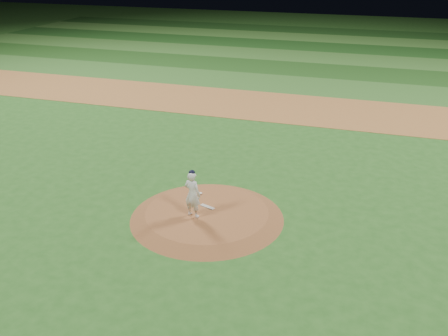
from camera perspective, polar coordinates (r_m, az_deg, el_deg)
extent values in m
plane|color=#275D1E|center=(18.00, -1.94, -5.68)|extent=(120.00, 120.00, 0.00)
cube|color=#9D6330|center=(30.52, 6.91, 6.90)|extent=(70.00, 6.00, 0.02)
cube|color=#316524|center=(35.74, 8.67, 9.34)|extent=(70.00, 5.00, 0.02)
cube|color=#1D4817|center=(40.55, 9.89, 11.01)|extent=(70.00, 5.00, 0.02)
cube|color=#356B27|center=(45.40, 10.86, 12.32)|extent=(70.00, 5.00, 0.02)
cube|color=#1A4817|center=(50.28, 11.64, 13.37)|extent=(70.00, 5.00, 0.02)
cube|color=#3C772B|center=(55.19, 12.30, 14.24)|extent=(70.00, 5.00, 0.02)
cube|color=#194516|center=(60.10, 12.85, 14.96)|extent=(70.00, 5.00, 0.02)
cone|color=brown|center=(17.94, -1.95, -5.33)|extent=(5.50, 5.50, 0.25)
cube|color=beige|center=(18.16, -1.91, -4.45)|extent=(0.59, 0.33, 0.03)
ellipsoid|color=white|center=(19.07, -2.70, -2.90)|extent=(0.14, 0.14, 0.07)
imported|color=white|center=(17.22, -3.62, -3.02)|extent=(0.70, 0.54, 1.70)
ellipsoid|color=black|center=(16.86, -3.70, -0.50)|extent=(0.22, 0.22, 0.15)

